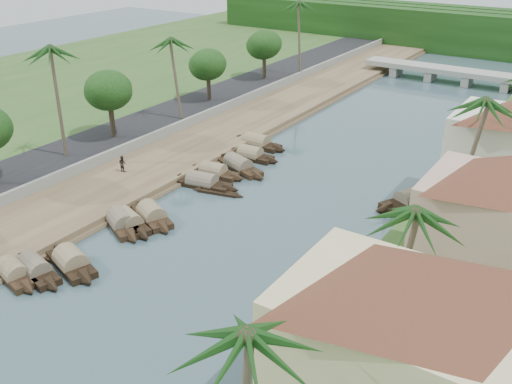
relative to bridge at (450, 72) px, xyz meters
The scene contains 34 objects.
ground 72.02m from the bridge, 90.00° to the right, with size 220.00×220.00×0.00m, color #3D545C.
left_bank 54.42m from the bridge, 107.10° to the right, with size 10.00×180.00×0.80m, color brown.
right_bank 55.37m from the bridge, 69.93° to the right, with size 16.00×180.00×1.20m, color #2C4D1F.
road 57.49m from the bridge, 115.23° to the right, with size 8.00×180.00×1.40m, color black.
retaining_wall 55.79m from the bridge, 111.23° to the right, with size 0.40×180.00×1.10m, color slate.
treeline 28.09m from the bridge, 90.00° to the left, with size 120.00×14.00×8.00m.
bridge is the anchor object (origin of this frame).
building_near 76.54m from the bridge, 75.61° to the right, with size 14.85×14.85×10.20m.
building_mid 61.51m from the bridge, 70.98° to the right, with size 14.11×14.11×9.70m.
sampan_3 74.29m from the bridge, 97.41° to the right, with size 7.75×3.23×2.07m.
sampan_4 75.62m from the bridge, 97.98° to the right, with size 7.16×3.03×2.02m.
sampan_5 72.00m from the bridge, 96.38° to the right, with size 7.59×3.99×2.35m.
sampan_6 65.50m from the bridge, 98.30° to the right, with size 7.65×5.03×2.29m.
sampan_7 64.97m from the bridge, 98.00° to the right, with size 7.69×4.07×2.05m.
sampan_8 62.93m from the bridge, 97.42° to the right, with size 7.43×4.70×2.28m.
sampan_9 55.10m from the bridge, 99.15° to the right, with size 8.68×2.86×2.16m.
sampan_10 52.55m from the bridge, 100.32° to the right, with size 7.72×2.42×2.11m.
sampan_11 46.43m from the bridge, 100.97° to the right, with size 7.50×2.09×2.15m.
sampan_12 49.42m from the bridge, 99.66° to the right, with size 9.20×4.56×2.18m.
sampan_13 43.27m from the bridge, 103.80° to the right, with size 8.42×2.12×2.29m.
sampan_15 63.86m from the bridge, 81.83° to the right, with size 1.94×7.34×1.98m.
sampan_16 47.66m from the bridge, 77.65° to the right, with size 5.80×9.23×2.29m.
canoe_1 72.44m from the bridge, 98.07° to the right, with size 5.19×1.71×0.83m.
canoe_2 55.28m from the bridge, 96.70° to the right, with size 5.57×2.06×0.81m.
palm_0 84.00m from the bridge, 79.65° to the right, with size 3.20×3.20×11.78m.
palm_1 70.14m from the bridge, 76.72° to the right, with size 3.20×3.20×10.57m.
palm_2 53.48m from the bridge, 73.42° to the right, with size 3.20×3.20×12.19m.
palm_5 64.06m from the bridge, 112.34° to the right, with size 3.20×3.20×12.97m.
palm_6 48.26m from the bridge, 117.68° to the right, with size 3.20×3.20×11.34m.
palm_8 26.84m from the bridge, 146.32° to the right, with size 3.20×3.20×12.82m.
tree_3 57.01m from the bridge, 115.01° to the right, with size 5.30×5.30×7.67m.
tree_4 41.26m from the bridge, 125.82° to the right, with size 4.96×4.96×6.95m.
tree_5 30.90m from the bridge, 141.87° to the right, with size 5.21×5.21×7.40m.
person_far 59.62m from the bridge, 106.39° to the right, with size 0.81×0.63×1.68m, color #2D251F.
Camera 1 is at (24.17, -22.81, 24.08)m, focal length 40.00 mm.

